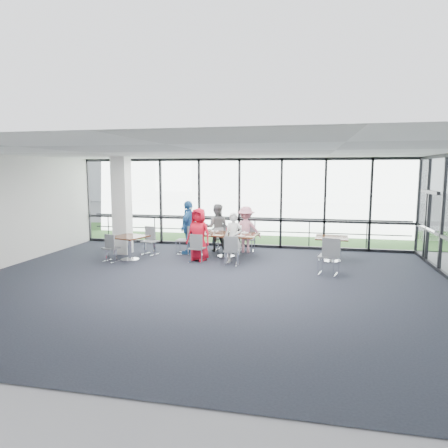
% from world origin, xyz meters
% --- Properties ---
extents(floor, '(12.00, 10.00, 0.02)m').
position_xyz_m(floor, '(0.00, 0.00, -0.01)').
color(floor, '#1F222C').
rests_on(floor, ground).
extents(ceiling, '(12.00, 10.00, 0.04)m').
position_xyz_m(ceiling, '(0.00, 0.00, 3.20)').
color(ceiling, white).
rests_on(ceiling, ground).
extents(wall_front, '(12.00, 0.10, 3.20)m').
position_xyz_m(wall_front, '(0.00, -5.00, 1.60)').
color(wall_front, silver).
rests_on(wall_front, ground).
extents(curtain_wall_back, '(12.00, 0.10, 3.20)m').
position_xyz_m(curtain_wall_back, '(0.00, 5.00, 1.60)').
color(curtain_wall_back, white).
rests_on(curtain_wall_back, ground).
extents(exit_door, '(0.12, 1.60, 2.10)m').
position_xyz_m(exit_door, '(6.00, 3.75, 1.05)').
color(exit_door, black).
rests_on(exit_door, ground).
extents(structural_column, '(0.50, 0.50, 3.20)m').
position_xyz_m(structural_column, '(-3.60, 3.00, 1.60)').
color(structural_column, white).
rests_on(structural_column, ground).
extents(apron, '(80.00, 70.00, 0.02)m').
position_xyz_m(apron, '(0.00, 10.00, -0.02)').
color(apron, slate).
rests_on(apron, ground).
extents(grass_strip, '(80.00, 5.00, 0.01)m').
position_xyz_m(grass_strip, '(0.00, 8.00, 0.01)').
color(grass_strip, '#2A5724').
rests_on(grass_strip, ground).
extents(hangar_main, '(24.00, 10.00, 6.00)m').
position_xyz_m(hangar_main, '(4.00, 32.00, 3.00)').
color(hangar_main, silver).
rests_on(hangar_main, ground).
extents(hangar_aux, '(10.00, 6.00, 4.00)m').
position_xyz_m(hangar_aux, '(-18.00, 28.00, 2.00)').
color(hangar_aux, silver).
rests_on(hangar_aux, ground).
extents(guard_rail, '(12.00, 0.06, 0.06)m').
position_xyz_m(guard_rail, '(0.00, 5.60, 0.50)').
color(guard_rail, '#2D2D33').
rests_on(guard_rail, ground).
extents(main_table, '(2.13, 1.35, 0.75)m').
position_xyz_m(main_table, '(-0.12, 3.20, 0.63)').
color(main_table, '#361507').
rests_on(main_table, ground).
extents(side_table_left, '(1.16, 1.16, 0.75)m').
position_xyz_m(side_table_left, '(-2.94, 2.09, 0.64)').
color(side_table_left, '#361507').
rests_on(side_table_left, ground).
extents(side_table_right, '(1.01, 1.01, 0.75)m').
position_xyz_m(side_table_right, '(3.17, 3.21, 0.65)').
color(side_table_right, '#361507').
rests_on(side_table_right, ground).
extents(diner_near_left, '(0.90, 0.69, 1.63)m').
position_xyz_m(diner_near_left, '(-0.82, 2.48, 0.81)').
color(diner_near_left, red).
rests_on(diner_near_left, ground).
extents(diner_near_right, '(0.62, 0.49, 1.53)m').
position_xyz_m(diner_near_right, '(0.29, 2.31, 0.76)').
color(diner_near_right, white).
rests_on(diner_near_right, ground).
extents(diner_far_left, '(0.82, 0.54, 1.62)m').
position_xyz_m(diner_far_left, '(-0.61, 4.05, 0.81)').
color(diner_far_left, slate).
rests_on(diner_far_left, ground).
extents(diner_far_right, '(1.05, 0.60, 1.56)m').
position_xyz_m(diner_far_right, '(0.40, 4.01, 0.78)').
color(diner_far_right, pink).
rests_on(diner_far_right, ground).
extents(diner_end, '(0.72, 1.11, 1.78)m').
position_xyz_m(diner_end, '(-1.41, 3.39, 0.89)').
color(diner_end, '#2862A2').
rests_on(diner_end, ground).
extents(chair_main_nl, '(0.48, 0.48, 0.85)m').
position_xyz_m(chair_main_nl, '(-0.82, 2.24, 0.43)').
color(chair_main_nl, slate).
rests_on(chair_main_nl, ground).
extents(chair_main_nr, '(0.46, 0.46, 0.86)m').
position_xyz_m(chair_main_nr, '(0.30, 2.05, 0.43)').
color(chair_main_nr, slate).
rests_on(chair_main_nr, ground).
extents(chair_main_fl, '(0.44, 0.44, 0.82)m').
position_xyz_m(chair_main_fl, '(-0.45, 4.24, 0.41)').
color(chair_main_fl, slate).
rests_on(chair_main_fl, ground).
extents(chair_main_fr, '(0.46, 0.46, 0.86)m').
position_xyz_m(chair_main_fr, '(0.45, 4.16, 0.43)').
color(chair_main_fr, slate).
rests_on(chair_main_fr, ground).
extents(chair_main_end, '(0.46, 0.46, 0.93)m').
position_xyz_m(chair_main_end, '(-1.57, 3.30, 0.46)').
color(chair_main_end, slate).
rests_on(chair_main_end, ground).
extents(chair_spare_la, '(0.53, 0.53, 0.85)m').
position_xyz_m(chair_spare_la, '(-3.38, 1.73, 0.42)').
color(chair_spare_la, slate).
rests_on(chair_spare_la, ground).
extents(chair_spare_lb, '(0.54, 0.54, 0.90)m').
position_xyz_m(chair_spare_lb, '(-2.62, 2.94, 0.45)').
color(chair_spare_lb, slate).
rests_on(chair_spare_lb, ground).
extents(chair_spare_r, '(0.58, 0.58, 0.99)m').
position_xyz_m(chair_spare_r, '(3.00, 1.54, 0.50)').
color(chair_spare_r, slate).
rests_on(chair_spare_r, ground).
extents(plate_nl, '(0.25, 0.25, 0.01)m').
position_xyz_m(plate_nl, '(-0.75, 2.91, 0.76)').
color(plate_nl, white).
rests_on(plate_nl, main_table).
extents(plate_nr, '(0.24, 0.24, 0.01)m').
position_xyz_m(plate_nr, '(0.45, 2.80, 0.76)').
color(plate_nr, white).
rests_on(plate_nr, main_table).
extents(plate_fl, '(0.25, 0.25, 0.01)m').
position_xyz_m(plate_fl, '(-0.59, 3.63, 0.76)').
color(plate_fl, white).
rests_on(plate_fl, main_table).
extents(plate_fr, '(0.27, 0.27, 0.01)m').
position_xyz_m(plate_fr, '(0.44, 3.44, 0.76)').
color(plate_fr, white).
rests_on(plate_fr, main_table).
extents(plate_end, '(0.24, 0.24, 0.01)m').
position_xyz_m(plate_end, '(-0.97, 3.35, 0.76)').
color(plate_end, white).
rests_on(plate_end, main_table).
extents(tumbler_a, '(0.07, 0.07, 0.14)m').
position_xyz_m(tumbler_a, '(-0.42, 3.00, 0.82)').
color(tumbler_a, white).
rests_on(tumbler_a, main_table).
extents(tumbler_b, '(0.07, 0.07, 0.15)m').
position_xyz_m(tumbler_b, '(0.15, 2.91, 0.82)').
color(tumbler_b, white).
rests_on(tumbler_b, main_table).
extents(tumbler_c, '(0.06, 0.06, 0.13)m').
position_xyz_m(tumbler_c, '(-0.01, 3.40, 0.81)').
color(tumbler_c, white).
rests_on(tumbler_c, main_table).
extents(tumbler_d, '(0.07, 0.07, 0.14)m').
position_xyz_m(tumbler_d, '(-0.80, 3.19, 0.82)').
color(tumbler_d, white).
rests_on(tumbler_d, main_table).
extents(menu_a, '(0.36, 0.30, 0.00)m').
position_xyz_m(menu_a, '(-0.29, 2.81, 0.75)').
color(menu_a, white).
rests_on(menu_a, main_table).
extents(menu_b, '(0.29, 0.22, 0.00)m').
position_xyz_m(menu_b, '(0.73, 2.74, 0.75)').
color(menu_b, white).
rests_on(menu_b, main_table).
extents(menu_c, '(0.36, 0.31, 0.00)m').
position_xyz_m(menu_c, '(0.06, 3.62, 0.75)').
color(menu_c, white).
rests_on(menu_c, main_table).
extents(condiment_caddy, '(0.10, 0.07, 0.04)m').
position_xyz_m(condiment_caddy, '(-0.01, 3.21, 0.77)').
color(condiment_caddy, black).
rests_on(condiment_caddy, main_table).
extents(ketchup_bottle, '(0.06, 0.06, 0.18)m').
position_xyz_m(ketchup_bottle, '(-0.09, 3.27, 0.84)').
color(ketchup_bottle, '#B51A25').
rests_on(ketchup_bottle, main_table).
extents(green_bottle, '(0.05, 0.05, 0.20)m').
position_xyz_m(green_bottle, '(-0.04, 3.20, 0.85)').
color(green_bottle, '#1C7433').
rests_on(green_bottle, main_table).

